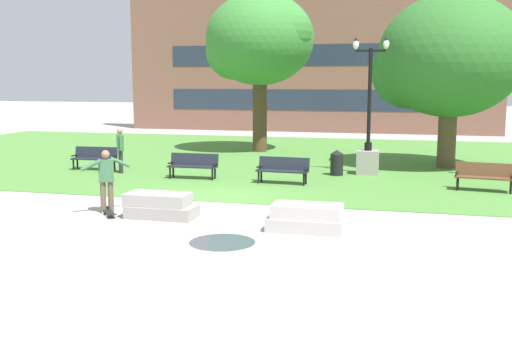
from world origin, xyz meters
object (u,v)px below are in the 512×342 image
object	(u,v)px
concrete_block_center	(160,206)
person_bystander_near_lawn	(120,148)
concrete_block_left	(306,218)
park_bench_far_left	(95,157)
person_skateboarder	(106,177)
park_bench_near_left	(283,169)
lamp_post_center	(368,147)
trash_bin	(337,162)
park_bench_near_right	(484,175)
park_bench_far_right	(193,164)
skateboard	(109,212)

from	to	relation	value
concrete_block_center	person_bystander_near_lawn	world-z (taller)	person_bystander_near_lawn
concrete_block_left	park_bench_far_left	size ratio (longest dim) A/B	0.99
concrete_block_center	concrete_block_left	bearing A→B (deg)	-6.33
concrete_block_left	person_skateboarder	distance (m)	5.61
concrete_block_center	park_bench_near_left	bearing A→B (deg)	70.01
concrete_block_center	park_bench_far_left	world-z (taller)	park_bench_far_left
park_bench_far_left	lamp_post_center	world-z (taller)	lamp_post_center
park_bench_far_left	person_bystander_near_lawn	distance (m)	1.54
person_skateboarder	park_bench_near_left	xyz separation A→B (m)	(3.69, 5.61, -0.44)
person_skateboarder	lamp_post_center	size ratio (longest dim) A/B	0.34
person_skateboarder	trash_bin	xyz separation A→B (m)	(5.29, 7.84, -0.47)
park_bench_near_right	lamp_post_center	world-z (taller)	lamp_post_center
concrete_block_left	park_bench_far_right	world-z (taller)	park_bench_far_right
skateboard	person_bystander_near_lawn	xyz separation A→B (m)	(-3.01, 6.65, 0.90)
lamp_post_center	park_bench_near_left	bearing A→B (deg)	-133.45
skateboard	park_bench_near_right	distance (m)	11.79
person_skateboarder	trash_bin	bearing A→B (deg)	56.00
trash_bin	person_skateboarder	bearing A→B (deg)	-124.00
park_bench_near_left	trash_bin	world-z (taller)	trash_bin
park_bench_far_right	person_bystander_near_lawn	bearing A→B (deg)	170.51
concrete_block_left	person_skateboarder	size ratio (longest dim) A/B	1.05
park_bench_near_right	park_bench_far_left	bearing A→B (deg)	175.81
concrete_block_left	park_bench_near_left	bearing A→B (deg)	106.64
concrete_block_center	person_bystander_near_lawn	size ratio (longest dim) A/B	1.08
park_bench_near_right	lamp_post_center	bearing A→B (deg)	145.89
park_bench_near_right	person_bystander_near_lawn	xyz separation A→B (m)	(-13.09, 0.55, 0.44)
skateboard	park_bench_far_right	distance (m)	6.14
concrete_block_center	park_bench_near_left	size ratio (longest dim) A/B	1.01
concrete_block_left	person_skateboarder	xyz separation A→B (m)	(-5.54, 0.58, 0.67)
person_bystander_near_lawn	lamp_post_center	bearing A→B (deg)	12.70
park_bench_near_left	trash_bin	bearing A→B (deg)	54.44
person_skateboarder	park_bench_near_right	distance (m)	11.81
park_bench_far_left	park_bench_far_right	xyz separation A→B (m)	(4.53, -1.03, 0.00)
park_bench_far_right	trash_bin	bearing A→B (deg)	21.84
park_bench_far_right	park_bench_near_left	bearing A→B (deg)	-4.10
person_skateboarder	park_bench_near_left	bearing A→B (deg)	56.64
park_bench_near_left	park_bench_far_left	xyz separation A→B (m)	(-7.90, 1.28, 0.00)
concrete_block_center	park_bench_near_right	world-z (taller)	park_bench_near_right
concrete_block_left	skateboard	distance (m)	5.37
person_skateboarder	person_bystander_near_lawn	bearing A→B (deg)	113.89
trash_bin	park_bench_near_right	bearing A→B (deg)	-22.02
skateboard	park_bench_far_left	distance (m)	8.41
park_bench_far_left	park_bench_near_left	bearing A→B (deg)	-9.17
park_bench_near_right	concrete_block_left	bearing A→B (deg)	-126.39
concrete_block_left	park_bench_far_left	distance (m)	12.28
concrete_block_center	park_bench_far_left	size ratio (longest dim) A/B	1.01
park_bench_near_right	park_bench_far_right	world-z (taller)	same
person_bystander_near_lawn	park_bench_near_right	bearing A→B (deg)	-2.41
trash_bin	park_bench_far_right	bearing A→B (deg)	-158.16
lamp_post_center	person_bystander_near_lawn	bearing A→B (deg)	-167.30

